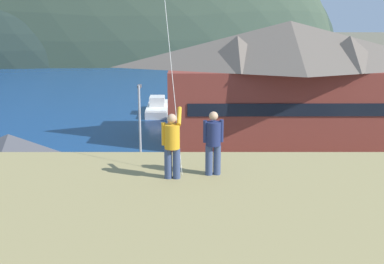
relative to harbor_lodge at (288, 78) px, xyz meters
name	(u,v)px	position (x,y,z in m)	size (l,w,h in m)	color
ground_plane	(191,255)	(-8.94, -22.44, -5.87)	(600.00, 600.00, 0.00)	#66604C
parking_lot_pad	(191,213)	(-8.94, -17.44, -5.82)	(40.00, 20.00, 0.10)	gray
bay_water	(192,83)	(-8.94, 37.56, -5.86)	(360.00, 84.00, 0.03)	navy
far_hill_east_peak	(31,57)	(-54.02, 89.42, -5.87)	(88.89, 60.91, 59.09)	#2D3D33
far_hill_center_saddle	(79,57)	(-40.83, 90.79, -5.87)	(142.35, 60.65, 89.32)	#3D4C38
far_hill_far_shoulder	(153,55)	(-20.23, 95.75, -5.87)	(106.06, 48.73, 69.00)	#2D3D33
harbor_lodge	(288,78)	(0.00, 0.00, 0.00)	(23.39, 10.40, 11.02)	brown
storage_shed_near_lot	(12,179)	(-18.86, -18.94, -3.11)	(7.33, 6.52, 5.32)	#338475
storage_shed_waterside	(233,118)	(-4.97, -0.02, -3.82)	(4.86, 3.94, 3.95)	#474C56
wharf_dock	(187,108)	(-9.47, 13.47, -5.52)	(3.20, 15.45, 0.70)	#70604C
moored_boat_wharfside	(157,108)	(-13.06, 12.00, -5.15)	(2.60, 7.77, 2.16)	silver
parked_car_corner_spot	(195,225)	(-8.73, -21.18, -4.81)	(4.30, 2.25, 1.82)	#9EA3A8
parked_car_front_row_silver	(218,187)	(-7.29, -15.70, -4.81)	(4.28, 2.21, 1.82)	navy
parked_car_front_row_end	(122,189)	(-13.23, -16.08, -4.81)	(4.35, 2.36, 1.82)	slate
parked_car_mid_row_near	(378,225)	(0.67, -21.26, -4.81)	(4.32, 2.31, 1.82)	red
parked_car_back_row_right	(343,187)	(0.57, -15.74, -4.81)	(4.22, 2.09, 1.82)	silver
parking_light_pole	(140,127)	(-12.53, -11.89, -1.83)	(0.24, 0.78, 6.82)	#ADADB2
person_kite_flyer	(172,143)	(-9.44, -31.75, 2.46)	(0.52, 0.65, 1.86)	#384770
person_companion	(213,141)	(-8.36, -31.46, 2.44)	(0.54, 0.40, 1.74)	#384770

